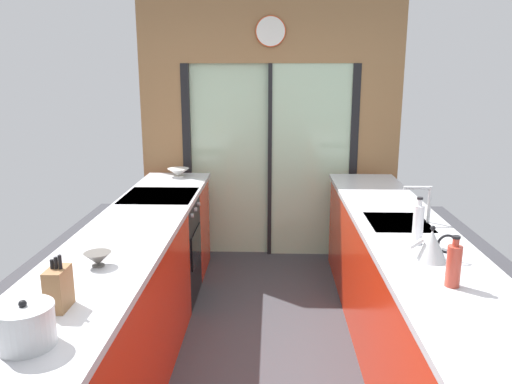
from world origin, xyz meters
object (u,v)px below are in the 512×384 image
object	(u,v)px
stock_pot	(25,326)
kettle	(432,245)
mixing_bowl_near	(98,259)
mixing_bowl_far	(178,172)
soap_bottle_near	(454,265)
knife_block	(58,288)
soap_bottle_far	(418,224)
oven_range	(162,248)

from	to	relation	value
stock_pot	kettle	xyz separation A→B (m)	(1.78, 0.93, 0.01)
mixing_bowl_near	mixing_bowl_far	distance (m)	2.32
soap_bottle_near	knife_block	bearing A→B (deg)	-170.69
knife_block	soap_bottle_far	size ratio (longest dim) A/B	0.86
oven_range	kettle	xyz separation A→B (m)	(1.80, -1.42, 0.55)
mixing_bowl_far	knife_block	distance (m)	2.81
mixing_bowl_far	stock_pot	bearing A→B (deg)	-90.00
mixing_bowl_near	soap_bottle_near	world-z (taller)	soap_bottle_near
mixing_bowl_near	oven_range	bearing A→B (deg)	90.68
mixing_bowl_near	knife_block	bearing A→B (deg)	-89.99
knife_block	mixing_bowl_far	bearing A→B (deg)	90.00
knife_block	oven_range	bearing A→B (deg)	90.52
stock_pot	soap_bottle_far	bearing A→B (deg)	33.96
knife_block	soap_bottle_near	xyz separation A→B (m)	(1.78, 0.29, 0.01)
stock_pot	kettle	world-z (taller)	kettle
soap_bottle_near	soap_bottle_far	size ratio (longest dim) A/B	0.88
mixing_bowl_near	kettle	distance (m)	1.79
oven_range	mixing_bowl_near	size ratio (longest dim) A/B	6.39
oven_range	mixing_bowl_near	xyz separation A→B (m)	(0.02, -1.56, 0.51)
oven_range	stock_pot	distance (m)	2.41
soap_bottle_near	soap_bottle_far	bearing A→B (deg)	90.00
knife_block	soap_bottle_far	distance (m)	1.99
knife_block	mixing_bowl_near	bearing A→B (deg)	90.01
kettle	stock_pot	bearing A→B (deg)	-152.38
mixing_bowl_far	soap_bottle_far	xyz separation A→B (m)	(1.78, -1.91, 0.08)
oven_range	mixing_bowl_far	bearing A→B (deg)	88.62
knife_block	soap_bottle_far	world-z (taller)	soap_bottle_far
mixing_bowl_far	soap_bottle_near	world-z (taller)	soap_bottle_near
mixing_bowl_near	knife_block	world-z (taller)	knife_block
mixing_bowl_near	stock_pot	distance (m)	0.79
oven_range	knife_block	distance (m)	2.12
soap_bottle_far	kettle	bearing A→B (deg)	-89.59
stock_pot	soap_bottle_far	xyz separation A→B (m)	(1.78, 1.20, 0.04)
mixing_bowl_far	stock_pot	xyz separation A→B (m)	(-0.00, -3.11, 0.04)
mixing_bowl_near	kettle	xyz separation A→B (m)	(1.78, 0.14, 0.05)
oven_range	soap_bottle_near	distance (m)	2.58
knife_block	soap_bottle_near	world-z (taller)	soap_bottle_near
oven_range	knife_block	size ratio (longest dim) A/B	3.73
mixing_bowl_near	stock_pot	world-z (taller)	stock_pot
stock_pot	mixing_bowl_near	bearing A→B (deg)	90.00
mixing_bowl_near	soap_bottle_far	distance (m)	1.83
knife_block	kettle	bearing A→B (deg)	19.48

